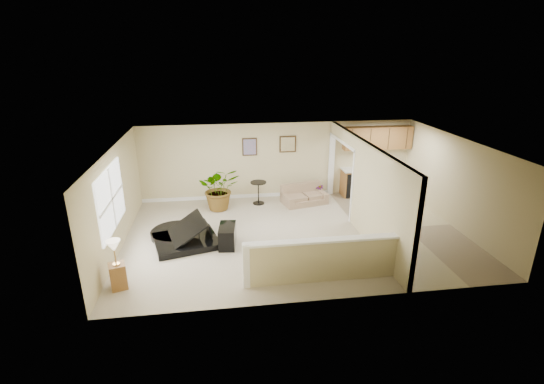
{
  "coord_description": "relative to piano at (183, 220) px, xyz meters",
  "views": [
    {
      "loc": [
        -1.96,
        -9.45,
        4.72
      ],
      "look_at": [
        -0.58,
        0.4,
        1.1
      ],
      "focal_mm": 26.0,
      "sensor_mm": 36.0,
      "label": 1
    }
  ],
  "objects": [
    {
      "name": "lamp_stand",
      "position": [
        -1.22,
        -1.96,
        -0.15
      ],
      "size": [
        0.41,
        0.41,
        1.1
      ],
      "color": "brown",
      "rests_on": "floor"
    },
    {
      "name": "pony_half_wall",
      "position": [
        3.0,
        -2.28,
        -0.09
      ],
      "size": [
        3.42,
        0.22,
        1.0
      ],
      "color": "#C9BA89",
      "rests_on": "floor"
    },
    {
      "name": "small_plant",
      "position": [
        4.24,
        2.57,
        -0.4
      ],
      "size": [
        0.29,
        0.29,
        0.49
      ],
      "color": "black",
      "rests_on": "floor"
    },
    {
      "name": "left_window",
      "position": [
        -1.56,
        -0.48,
        0.84
      ],
      "size": [
        0.05,
        2.15,
        1.45
      ],
      "primitive_type": "cube",
      "color": "white",
      "rests_on": "left_wall"
    },
    {
      "name": "interior_partition",
      "position": [
        4.73,
        0.27,
        0.61
      ],
      "size": [
        0.18,
        5.99,
        2.5
      ],
      "color": "#C9BA89",
      "rests_on": "floor"
    },
    {
      "name": "palm_plant",
      "position": [
        0.95,
        2.12,
        0.06
      ],
      "size": [
        1.3,
        1.15,
        1.37
      ],
      "color": "black",
      "rests_on": "floor"
    },
    {
      "name": "kitchen_cabinets",
      "position": [
        6.12,
        2.75,
        0.26
      ],
      "size": [
        2.36,
        0.65,
        2.33
      ],
      "color": "brown",
      "rests_on": "floor"
    },
    {
      "name": "piano",
      "position": [
        0.0,
        0.0,
        0.0
      ],
      "size": [
        2.08,
        2.08,
        1.47
      ],
      "rotation": [
        0.0,
        0.0,
        0.25
      ],
      "color": "black",
      "rests_on": "floor"
    },
    {
      "name": "wall_mirror",
      "position": [
        3.23,
        2.99,
        1.19
      ],
      "size": [
        0.55,
        0.04,
        0.55
      ],
      "color": "#3A2815",
      "rests_on": "back_wall"
    },
    {
      "name": "wall_art_left",
      "position": [
        1.98,
        2.99,
        1.14
      ],
      "size": [
        0.48,
        0.04,
        0.58
      ],
      "color": "#3A2815",
      "rests_on": "back_wall"
    },
    {
      "name": "piano_bench",
      "position": [
        1.1,
        -0.36,
        -0.35
      ],
      "size": [
        0.49,
        0.83,
        0.53
      ],
      "primitive_type": "cube",
      "rotation": [
        0.0,
        0.0,
        -0.11
      ],
      "color": "black",
      "rests_on": "floor"
    },
    {
      "name": "front_wall",
      "position": [
        2.93,
        -2.98,
        0.64
      ],
      "size": [
        9.0,
        0.04,
        2.5
      ],
      "primitive_type": "cube",
      "color": "#C9BA89",
      "rests_on": "floor"
    },
    {
      "name": "loveseat",
      "position": [
        3.66,
        2.28,
        -0.31
      ],
      "size": [
        1.56,
        1.09,
        0.8
      ],
      "rotation": [
        0.0,
        0.0,
        0.23
      ],
      "color": "tan",
      "rests_on": "floor"
    },
    {
      "name": "accent_table",
      "position": [
        2.19,
        2.4,
        -0.14
      ],
      "size": [
        0.51,
        0.51,
        0.74
      ],
      "color": "black",
      "rests_on": "floor"
    },
    {
      "name": "left_wall",
      "position": [
        -1.57,
        0.02,
        0.64
      ],
      "size": [
        0.04,
        6.0,
        2.5
      ],
      "primitive_type": "cube",
      "color": "#C9BA89",
      "rests_on": "floor"
    },
    {
      "name": "back_wall",
      "position": [
        2.93,
        3.02,
        0.64
      ],
      "size": [
        9.0,
        0.04,
        2.5
      ],
      "primitive_type": "cube",
      "color": "#C9BA89",
      "rests_on": "floor"
    },
    {
      "name": "right_wall",
      "position": [
        7.43,
        0.02,
        0.64
      ],
      "size": [
        0.04,
        6.0,
        2.5
      ],
      "primitive_type": "cube",
      "color": "#C9BA89",
      "rests_on": "floor"
    },
    {
      "name": "ceiling",
      "position": [
        2.93,
        0.02,
        1.89
      ],
      "size": [
        9.0,
        6.0,
        0.04
      ],
      "primitive_type": "cube",
      "color": "silver",
      "rests_on": "back_wall"
    },
    {
      "name": "floor",
      "position": [
        2.93,
        0.02,
        -0.61
      ],
      "size": [
        9.0,
        9.0,
        0.0
      ],
      "primitive_type": "plane",
      "color": "#BEB094",
      "rests_on": "ground"
    },
    {
      "name": "kitchen_vinyl",
      "position": [
        6.08,
        0.02,
        -0.61
      ],
      "size": [
        2.7,
        6.0,
        0.01
      ],
      "primitive_type": "cube",
      "color": "tan",
      "rests_on": "floor"
    }
  ]
}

